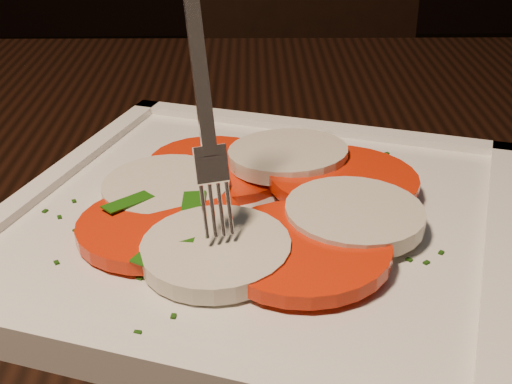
% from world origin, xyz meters
% --- Properties ---
extents(table, '(1.21, 0.82, 0.75)m').
position_xyz_m(table, '(-0.01, -0.27, 0.65)').
color(table, black).
rests_on(table, ground).
extents(chair, '(0.47, 0.47, 0.93)m').
position_xyz_m(chair, '(0.08, 0.48, 0.53)').
color(chair, black).
rests_on(chair, ground).
extents(plate, '(0.38, 0.38, 0.01)m').
position_xyz_m(plate, '(-0.05, -0.34, 0.76)').
color(plate, white).
rests_on(plate, table).
extents(caprese_salad, '(0.24, 0.24, 0.02)m').
position_xyz_m(caprese_salad, '(-0.05, -0.34, 0.77)').
color(caprese_salad, red).
rests_on(caprese_salad, plate).
extents(fork, '(0.04, 0.06, 0.15)m').
position_xyz_m(fork, '(-0.08, -0.36, 0.86)').
color(fork, white).
rests_on(fork, caprese_salad).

